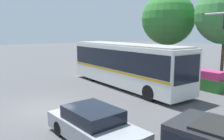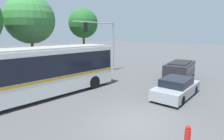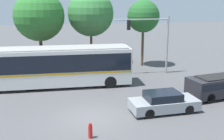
{
  "view_description": "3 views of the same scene",
  "coord_description": "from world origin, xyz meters",
  "views": [
    {
      "loc": [
        11.96,
        -4.02,
        4.16
      ],
      "look_at": [
        -0.0,
        4.46,
        1.71
      ],
      "focal_mm": 36.8,
      "sensor_mm": 36.0,
      "label": 1
    },
    {
      "loc": [
        -6.56,
        -4.74,
        4.17
      ],
      "look_at": [
        3.13,
        4.53,
        1.48
      ],
      "focal_mm": 29.21,
      "sensor_mm": 36.0,
      "label": 2
    },
    {
      "loc": [
        -1.26,
        -15.46,
        6.96
      ],
      "look_at": [
        1.99,
        3.28,
        2.12
      ],
      "focal_mm": 43.82,
      "sensor_mm": 36.0,
      "label": 3
    }
  ],
  "objects": [
    {
      "name": "street_tree_left",
      "position": [
        -3.78,
        13.96,
        5.42
      ],
      "size": [
        5.2,
        5.2,
        8.03
      ],
      "color": "brown",
      "rests_on": "ground"
    },
    {
      "name": "flowering_hedge",
      "position": [
        -0.89,
        10.99,
        0.7
      ],
      "size": [
        9.65,
        1.17,
        1.42
      ],
      "color": "#286028",
      "rests_on": "ground"
    },
    {
      "name": "street_tree_right",
      "position": [
        7.03,
        12.94,
        5.33
      ],
      "size": [
        3.42,
        3.42,
        7.06
      ],
      "color": "brown",
      "rests_on": "ground"
    },
    {
      "name": "city_bus",
      "position": [
        -1.51,
        6.79,
        1.87
      ],
      "size": [
        11.17,
        2.65,
        3.28
      ],
      "rotation": [
        0.0,
        0.0,
        -0.0
      ],
      "color": "silver",
      "rests_on": "ground"
    },
    {
      "name": "fire_hydrant",
      "position": [
        -0.16,
        -2.52,
        0.41
      ],
      "size": [
        0.22,
        0.22,
        0.86
      ],
      "color": "red",
      "rests_on": "ground"
    },
    {
      "name": "sedan_foreground",
      "position": [
        4.82,
        0.2,
        0.62
      ],
      "size": [
        4.47,
        2.13,
        1.31
      ],
      "rotation": [
        0.0,
        0.0,
        0.07
      ],
      "color": "gray",
      "rests_on": "ground"
    },
    {
      "name": "ground_plane",
      "position": [
        0.0,
        0.0,
        0.0
      ],
      "size": [
        140.0,
        140.0,
        0.0
      ],
      "primitive_type": "plane",
      "color": "#4C4C4F"
    },
    {
      "name": "street_tree_centre",
      "position": [
        1.63,
        14.8,
        5.6
      ],
      "size": [
        5.0,
        5.0,
        8.11
      ],
      "color": "brown",
      "rests_on": "ground"
    },
    {
      "name": "traffic_light_pole",
      "position": [
        7.11,
        9.45,
        3.75
      ],
      "size": [
        5.37,
        0.24,
        5.54
      ],
      "rotation": [
        0.0,
        0.0,
        3.14
      ],
      "color": "gray",
      "rests_on": "ground"
    },
    {
      "name": "suv_left_lane",
      "position": [
        9.74,
        2.14,
        0.94
      ],
      "size": [
        4.89,
        2.78,
        1.62
      ],
      "rotation": [
        0.0,
        0.0,
        0.2
      ],
      "color": "#232328",
      "rests_on": "ground"
    }
  ]
}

